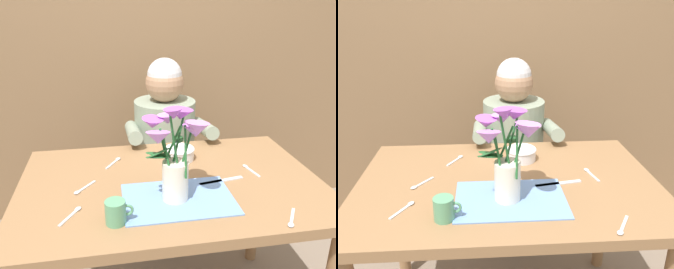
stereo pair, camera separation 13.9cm
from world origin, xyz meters
The scene contains 13 objects.
wood_panel_backdrop centered at (0.00, 1.05, 1.25)m, with size 4.00×0.10×2.50m, color brown.
dining_table centered at (0.00, 0.00, 0.64)m, with size 1.20×0.80×0.74m.
seated_person centered at (0.08, 0.62, 0.56)m, with size 0.45×0.47×1.14m.
striped_placemat centered at (0.00, -0.15, 0.74)m, with size 0.40×0.28×0.01m, color #6B93D1.
flower_vase centered at (-0.01, -0.14, 0.93)m, with size 0.25×0.22×0.36m.
ceramic_bowl centered at (0.08, 0.20, 0.77)m, with size 0.14×0.14×0.06m.
dinner_knife centered at (0.20, -0.04, 0.74)m, with size 0.19×0.02×0.01m, color silver.
ceramic_mug centered at (-0.23, -0.25, 0.78)m, with size 0.09×0.07×0.08m.
spoon_0 centered at (-0.37, -0.17, 0.74)m, with size 0.07×0.11×0.01m.
spoon_1 centered at (-0.35, -0.02, 0.74)m, with size 0.09×0.10×0.01m.
spoon_2 centered at (0.34, -0.34, 0.74)m, with size 0.08×0.11×0.01m.
spoon_3 centered at (0.35, 0.04, 0.74)m, with size 0.04×0.12×0.01m.
spoon_4 centered at (-0.21, 0.22, 0.74)m, with size 0.07×0.11×0.01m.
Camera 1 is at (-0.23, -1.23, 1.41)m, focal length 37.57 mm.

